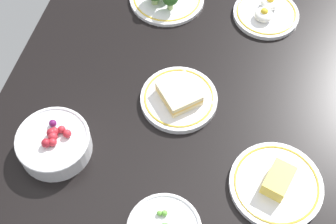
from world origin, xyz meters
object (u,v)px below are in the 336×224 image
Objects in this scene: plate_eggs at (266,13)px; plate_cheese at (276,184)px; bowl_berries at (54,143)px; plate_sandwich at (179,98)px.

plate_cheese reaches higher than plate_eggs.
bowl_berries is 0.81× the size of plate_cheese.
plate_eggs is at bearing 142.62° from bowl_berries.
plate_sandwich is (-19.51, 23.68, -1.45)cm from bowl_berries.
plate_cheese is 1.09× the size of plate_sandwich.
plate_cheese reaches higher than plate_sandwich.
plate_sandwich is (32.84, -16.31, 0.33)cm from plate_eggs.
bowl_berries is at bearing -86.23° from plate_cheese.
plate_cheese is (49.12, 9.05, 0.06)cm from plate_eggs.
bowl_berries reaches higher than plate_cheese.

